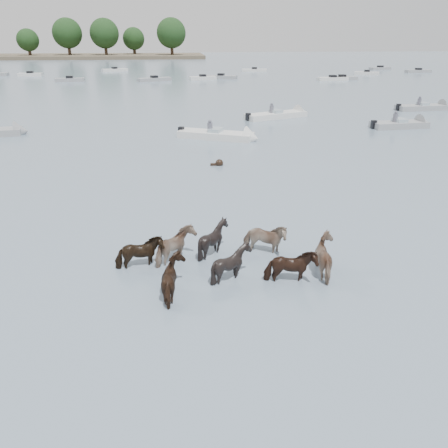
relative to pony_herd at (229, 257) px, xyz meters
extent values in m
plane|color=slate|center=(-1.47, -2.07, -0.43)|extent=(400.00, 400.00, 0.00)
imported|color=black|center=(-2.76, 0.44, -0.02)|extent=(1.61, 1.03, 1.25)
imported|color=#8A755E|center=(-1.61, 0.75, 0.00)|extent=(1.40, 1.53, 1.29)
imported|color=black|center=(-0.39, 1.15, 0.02)|extent=(1.31, 1.18, 1.34)
imported|color=gray|center=(1.29, 1.03, 0.00)|extent=(1.68, 1.24, 1.29)
imported|color=black|center=(-1.65, -1.27, -0.01)|extent=(1.49, 1.59, 1.28)
imported|color=black|center=(0.00, -0.54, -0.01)|extent=(1.36, 1.26, 1.29)
imported|color=black|center=(1.67, -0.95, -0.02)|extent=(1.52, 0.73, 1.26)
imported|color=#87725C|center=(2.98, -0.51, 0.02)|extent=(1.53, 1.65, 1.34)
sphere|color=black|center=(0.86, 11.90, -0.31)|extent=(0.44, 0.44, 0.44)
cube|color=black|center=(0.61, 11.90, -0.41)|extent=(0.50, 0.22, 0.18)
cone|color=gray|center=(-12.79, 21.87, -0.23)|extent=(1.16, 1.73, 1.60)
cube|color=silver|center=(1.29, 18.87, -0.23)|extent=(5.48, 3.70, 0.55)
cone|color=silver|center=(3.69, 17.74, -0.23)|extent=(1.50, 1.83, 1.60)
cube|color=#99ADB7|center=(1.29, 18.87, 0.12)|extent=(1.20, 1.35, 0.35)
cube|color=black|center=(-1.11, 20.00, -0.08)|extent=(0.47, 0.47, 0.60)
cylinder|color=#595966|center=(0.89, 18.87, 0.32)|extent=(0.36, 0.36, 0.70)
sphere|color=#595966|center=(0.89, 18.87, 0.77)|extent=(0.24, 0.24, 0.24)
cube|color=silver|center=(7.31, 26.62, -0.23)|extent=(5.90, 3.68, 0.55)
cone|color=silver|center=(9.95, 27.72, -0.23)|extent=(1.45, 1.82, 1.60)
cube|color=#99ADB7|center=(7.31, 26.62, 0.12)|extent=(1.17, 1.34, 0.35)
cube|color=black|center=(4.67, 25.52, -0.08)|extent=(0.46, 0.46, 0.60)
cylinder|color=#595966|center=(6.91, 26.62, 0.32)|extent=(0.36, 0.36, 0.70)
sphere|color=#595966|center=(6.91, 26.62, 0.77)|extent=(0.24, 0.24, 0.24)
cube|color=gray|center=(16.02, 21.22, -0.23)|extent=(4.47, 1.95, 0.55)
cone|color=gray|center=(18.19, 21.40, -0.23)|extent=(1.03, 1.67, 1.60)
cube|color=#99ADB7|center=(16.02, 21.22, 0.12)|extent=(0.89, 1.18, 0.35)
cube|color=black|center=(13.84, 21.04, -0.08)|extent=(0.38, 0.38, 0.60)
cylinder|color=#595966|center=(15.62, 21.22, 0.32)|extent=(0.36, 0.36, 0.70)
sphere|color=#595966|center=(15.62, 21.22, 0.77)|extent=(0.24, 0.24, 0.24)
cube|color=gray|center=(22.55, 29.61, -0.23)|extent=(5.20, 1.96, 0.55)
cone|color=gray|center=(25.10, 29.79, -0.23)|extent=(1.01, 1.66, 1.60)
cube|color=#99ADB7|center=(22.55, 29.61, 0.12)|extent=(0.88, 1.17, 0.35)
cube|color=black|center=(20.01, 29.43, -0.08)|extent=(0.37, 0.37, 0.60)
cylinder|color=#595966|center=(22.15, 29.61, 0.32)|extent=(0.36, 0.36, 0.70)
sphere|color=#595966|center=(22.15, 29.61, 0.77)|extent=(0.24, 0.24, 0.24)
cube|color=silver|center=(-27.27, 74.74, -0.21)|extent=(4.13, 1.58, 0.60)
cube|color=black|center=(-27.27, 74.74, 0.17)|extent=(1.02, 1.02, 0.50)
cube|color=gray|center=(-17.98, 63.40, -0.21)|extent=(4.54, 1.88, 0.60)
cube|color=black|center=(-17.98, 63.40, 0.17)|extent=(1.08, 1.08, 0.50)
cube|color=silver|center=(-13.50, 84.77, -0.21)|extent=(5.32, 3.51, 0.60)
cube|color=black|center=(-13.50, 84.77, 0.17)|extent=(1.33, 1.33, 0.50)
cube|color=gray|center=(-4.63, 62.59, -0.21)|extent=(5.54, 3.64, 0.60)
cube|color=black|center=(-4.63, 62.59, 0.17)|extent=(1.33, 1.33, 0.50)
cube|color=silver|center=(3.25, 64.18, -0.21)|extent=(4.60, 2.35, 0.60)
cube|color=black|center=(3.25, 64.18, 0.17)|extent=(1.18, 1.18, 0.50)
cube|color=gray|center=(6.46, 65.84, -0.21)|extent=(5.61, 3.45, 0.60)
cube|color=black|center=(6.46, 65.84, 0.17)|extent=(1.30, 1.30, 0.50)
cube|color=silver|center=(14.81, 81.00, -0.21)|extent=(5.12, 2.00, 0.60)
cube|color=black|center=(14.81, 81.00, 0.17)|extent=(1.10, 1.10, 0.50)
cube|color=silver|center=(24.19, 60.58, -0.21)|extent=(5.11, 2.03, 0.60)
cube|color=black|center=(24.19, 60.58, 0.17)|extent=(1.10, 1.10, 0.50)
cube|color=gray|center=(26.09, 61.40, -0.21)|extent=(5.02, 1.92, 0.60)
cube|color=black|center=(26.09, 61.40, 0.17)|extent=(1.08, 1.08, 0.50)
cube|color=silver|center=(34.46, 71.17, -0.21)|extent=(4.67, 3.17, 0.60)
cube|color=black|center=(34.46, 71.17, 0.17)|extent=(1.32, 1.32, 0.50)
cube|color=gray|center=(42.63, 83.49, -0.21)|extent=(5.09, 2.87, 0.60)
cube|color=black|center=(42.63, 83.49, 0.17)|extent=(1.25, 1.25, 0.50)
cube|color=gray|center=(46.72, 75.11, -0.21)|extent=(5.03, 1.65, 0.60)
cube|color=black|center=(46.72, 75.11, 0.17)|extent=(1.03, 1.03, 0.50)
cylinder|color=#382619|center=(-47.08, 144.37, 1.10)|extent=(1.00, 1.00, 3.05)
sphere|color=black|center=(-47.08, 144.37, 5.09)|extent=(6.79, 6.79, 6.79)
cylinder|color=#382619|center=(-34.96, 145.75, 1.65)|extent=(1.00, 1.00, 4.16)
sphere|color=black|center=(-34.96, 145.75, 7.08)|extent=(9.24, 9.24, 9.24)
cylinder|color=#382619|center=(-23.14, 144.71, 1.64)|extent=(1.00, 1.00, 4.13)
sphere|color=black|center=(-23.14, 144.71, 7.03)|extent=(9.18, 9.18, 9.18)
cylinder|color=#382619|center=(-14.51, 150.98, 1.19)|extent=(1.00, 1.00, 3.24)
sphere|color=black|center=(-14.51, 150.98, 5.43)|extent=(7.21, 7.21, 7.21)
cylinder|color=#382619|center=(-1.76, 142.94, 1.66)|extent=(1.00, 1.00, 4.19)
sphere|color=black|center=(-1.76, 142.94, 7.13)|extent=(9.30, 9.30, 9.30)
camera|label=1|loc=(-1.45, -11.85, 6.23)|focal=35.14mm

